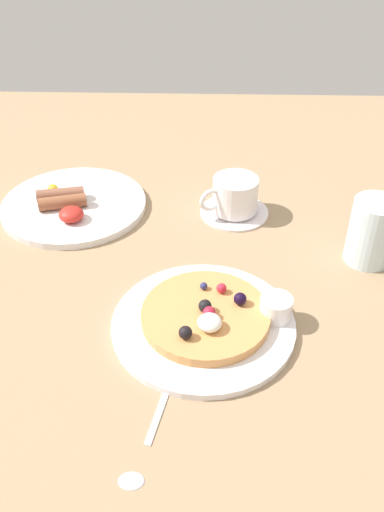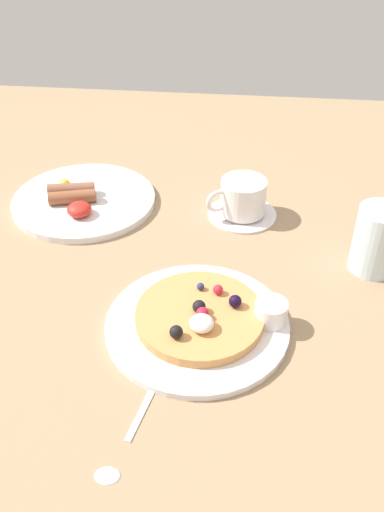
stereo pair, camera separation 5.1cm
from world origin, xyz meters
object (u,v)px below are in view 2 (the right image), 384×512
object	(u,v)px
syrup_ramekin	(271,312)
coffee_cup	(242,196)
coffee_saucer	(242,213)
teaspoon	(122,450)
breakfast_plate	(84,200)
pancake_plate	(197,325)
water_glass	(378,240)

from	to	relation	value
syrup_ramekin	coffee_cup	xyz separation A→B (cm)	(-4.90, 27.48, 1.33)
coffee_saucer	teaspoon	size ratio (longest dim) A/B	0.87
syrup_ramekin	coffee_saucer	world-z (taller)	syrup_ramekin
breakfast_plate	coffee_cup	distance (cm)	29.02
pancake_plate	syrup_ramekin	bearing A→B (deg)	7.76
pancake_plate	breakfast_plate	bearing A→B (deg)	128.63
pancake_plate	coffee_saucer	world-z (taller)	pancake_plate
pancake_plate	syrup_ramekin	xyz separation A→B (cm)	(9.90, 1.35, 2.16)
breakfast_plate	coffee_cup	size ratio (longest dim) A/B	2.51
syrup_ramekin	coffee_cup	bearing A→B (deg)	100.11
coffee_cup	water_glass	size ratio (longest dim) A/B	0.97
breakfast_plate	coffee_cup	bearing A→B (deg)	-1.92
syrup_ramekin	coffee_saucer	xyz separation A→B (cm)	(-4.75, 27.56, -2.26)
coffee_cup	water_glass	bearing A→B (deg)	-31.30
syrup_ramekin	coffee_saucer	distance (cm)	28.06
syrup_ramekin	breakfast_plate	bearing A→B (deg)	139.84
syrup_ramekin	water_glass	bearing A→B (deg)	43.03
coffee_saucer	water_glass	size ratio (longest dim) A/B	1.15
pancake_plate	syrup_ramekin	size ratio (longest dim) A/B	5.64
pancake_plate	coffee_cup	distance (cm)	29.47
syrup_ramekin	teaspoon	world-z (taller)	syrup_ramekin
teaspoon	coffee_saucer	bearing A→B (deg)	76.88
pancake_plate	syrup_ramekin	distance (cm)	10.23
syrup_ramekin	water_glass	size ratio (longest dim) A/B	0.42
pancake_plate	breakfast_plate	size ratio (longest dim) A/B	0.97
coffee_saucer	coffee_cup	bearing A→B (deg)	-150.08
teaspoon	pancake_plate	bearing A→B (deg)	72.67
teaspoon	water_glass	world-z (taller)	water_glass
syrup_ramekin	water_glass	distance (cm)	21.90
coffee_cup	syrup_ramekin	bearing A→B (deg)	-79.89
coffee_saucer	breakfast_plate	bearing A→B (deg)	178.26
pancake_plate	water_glass	distance (cm)	30.83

